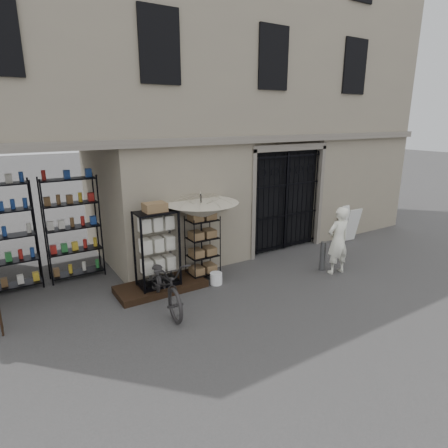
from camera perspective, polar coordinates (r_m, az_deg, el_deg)
ground at (r=8.74m, az=9.50°, el=-9.92°), size 80.00×80.00×0.00m
main_building at (r=11.20m, az=-3.82°, el=19.54°), size 14.00×4.00×9.00m
shop_recess at (r=8.95m, az=-25.68°, el=-0.43°), size 3.00×1.70×3.00m
shop_shelving at (r=9.49m, az=-26.18°, el=-1.21°), size 2.70×0.50×2.50m
iron_gate at (r=10.99m, az=8.89°, el=3.72°), size 2.50×0.21×3.00m
step_platform at (r=8.74m, az=-9.58°, el=-9.37°), size 2.00×0.90×0.15m
display_cabinet at (r=8.37m, az=-10.13°, el=-4.36°), size 0.89×0.60×1.84m
wire_rack at (r=8.96m, az=-3.27°, el=-3.74°), size 0.78×0.63×1.57m
market_umbrella at (r=8.68m, az=-3.54°, el=2.73°), size 2.04×2.06×2.51m
white_bucket at (r=8.88m, az=-1.21°, el=-8.29°), size 0.38×0.38×0.28m
bicycle at (r=8.03m, az=-8.92°, el=-12.33°), size 0.81×1.14×2.06m
steel_bollard at (r=9.87m, az=14.80°, el=-4.77°), size 0.14×0.14×0.76m
shopkeeper at (r=9.96m, az=16.59°, el=-7.08°), size 0.79×1.76×0.41m
easel_sign at (r=12.48m, az=18.43°, el=0.03°), size 0.54×0.61×1.06m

